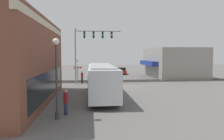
# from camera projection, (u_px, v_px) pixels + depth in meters

# --- Properties ---
(ground_plane) EXTENTS (120.00, 120.00, 0.00)m
(ground_plane) POSITION_uv_depth(u_px,v_px,m) (121.00, 87.00, 28.28)
(ground_plane) COLOR #605E5B
(brick_building) EXTENTS (16.47, 8.09, 7.26)m
(brick_building) POSITION_uv_depth(u_px,v_px,m) (1.00, 61.00, 18.65)
(brick_building) COLOR brown
(brick_building) RESTS_ON ground
(shop_building) EXTENTS (12.57, 9.66, 5.38)m
(shop_building) POSITION_uv_depth(u_px,v_px,m) (173.00, 62.00, 41.39)
(shop_building) COLOR gray
(shop_building) RESTS_ON ground
(city_bus) EXTENTS (12.07, 2.59, 3.16)m
(city_bus) POSITION_uv_depth(u_px,v_px,m) (101.00, 79.00, 21.94)
(city_bus) COLOR silver
(city_bus) RESTS_ON ground
(traffic_signal_gantry) EXTENTS (0.42, 6.57, 7.94)m
(traffic_signal_gantry) POSITION_uv_depth(u_px,v_px,m) (89.00, 43.00, 31.01)
(traffic_signal_gantry) COLOR gray
(traffic_signal_gantry) RESTS_ON ground
(crossing_signal) EXTENTS (1.41, 1.18, 3.81)m
(crossing_signal) POSITION_uv_depth(u_px,v_px,m) (78.00, 68.00, 31.98)
(crossing_signal) COLOR gray
(crossing_signal) RESTS_ON ground
(streetlamp) EXTENTS (0.44, 0.44, 5.27)m
(streetlamp) POSITION_uv_depth(u_px,v_px,m) (56.00, 71.00, 14.08)
(streetlamp) COLOR #38383A
(streetlamp) RESTS_ON ground
(rail_track_near) EXTENTS (2.60, 60.00, 0.15)m
(rail_track_near) POSITION_uv_depth(u_px,v_px,m) (115.00, 81.00, 34.23)
(rail_track_near) COLOR #332D28
(rail_track_near) RESTS_ON ground
(parked_car_blue) EXTENTS (4.65, 1.82, 1.51)m
(parked_car_blue) POSITION_uv_depth(u_px,v_px,m) (97.00, 74.00, 38.63)
(parked_car_blue) COLOR navy
(parked_car_blue) RESTS_ON ground
(parked_car_red) EXTENTS (4.57, 1.82, 1.48)m
(parked_car_red) POSITION_uv_depth(u_px,v_px,m) (121.00, 71.00, 46.64)
(parked_car_red) COLOR #B21E19
(parked_car_red) RESTS_ON ground
(parked_car_grey) EXTENTS (4.34, 1.82, 1.36)m
(parked_car_grey) POSITION_uv_depth(u_px,v_px,m) (106.00, 69.00, 53.82)
(parked_car_grey) COLOR slate
(parked_car_grey) RESTS_ON ground
(pedestrian_by_lamp) EXTENTS (0.34, 0.34, 1.79)m
(pedestrian_by_lamp) POSITION_uv_depth(u_px,v_px,m) (66.00, 102.00, 15.23)
(pedestrian_by_lamp) COLOR #2D3351
(pedestrian_by_lamp) RESTS_ON ground
(pedestrian_at_crossing) EXTENTS (0.34, 0.34, 1.75)m
(pedestrian_at_crossing) POSITION_uv_depth(u_px,v_px,m) (82.00, 77.00, 31.86)
(pedestrian_at_crossing) COLOR black
(pedestrian_at_crossing) RESTS_ON ground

